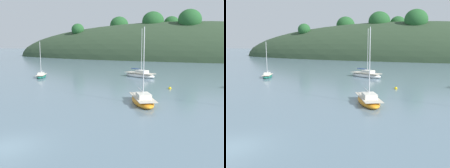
{
  "view_description": "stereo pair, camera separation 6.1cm",
  "coord_description": "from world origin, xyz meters",
  "views": [
    {
      "loc": [
        12.22,
        -12.78,
        6.93
      ],
      "look_at": [
        0.0,
        20.0,
        1.2
      ],
      "focal_mm": 41.66,
      "sensor_mm": 36.0,
      "label": 1
    },
    {
      "loc": [
        12.28,
        -12.76,
        6.93
      ],
      "look_at": [
        0.0,
        20.0,
        1.2
      ],
      "focal_mm": 41.66,
      "sensor_mm": 36.0,
      "label": 2
    }
  ],
  "objects": [
    {
      "name": "sailboat_cream_ketch",
      "position": [
        -18.29,
        29.51,
        0.31
      ],
      "size": [
        3.44,
        4.95,
        7.07
      ],
      "color": "#196B56",
      "rests_on": "ground"
    },
    {
      "name": "far_shoreline_hill",
      "position": [
        -0.12,
        94.84,
        0.16
      ],
      "size": [
        150.0,
        36.0,
        33.58
      ],
      "color": "#2D422B",
      "rests_on": "ground"
    },
    {
      "name": "sailboat_orange_cutter",
      "position": [
        5.46,
        15.21,
        0.38
      ],
      "size": [
        4.74,
        6.54,
        8.72
      ],
      "color": "orange",
      "rests_on": "ground"
    },
    {
      "name": "ground_plane",
      "position": [
        0.0,
        0.0,
        0.0
      ],
      "size": [
        400.0,
        400.0,
        0.0
      ],
      "primitive_type": "plane",
      "color": "slate"
    },
    {
      "name": "sailboat_grey_yawl",
      "position": [
        -0.37,
        36.87,
        0.42
      ],
      "size": [
        7.25,
        4.92,
        9.64
      ],
      "color": "white",
      "rests_on": "ground"
    },
    {
      "name": "mooring_buoy_channel",
      "position": [
        7.07,
        25.47,
        0.12
      ],
      "size": [
        0.44,
        0.44,
        0.54
      ],
      "color": "yellow",
      "rests_on": "ground"
    }
  ]
}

